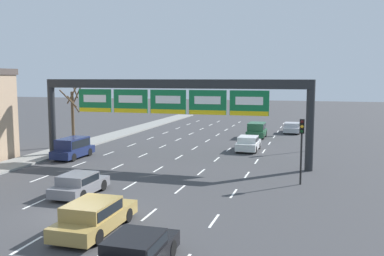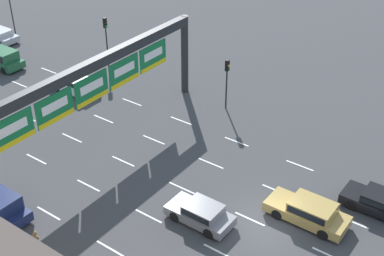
% 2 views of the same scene
% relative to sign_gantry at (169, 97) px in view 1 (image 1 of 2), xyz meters
% --- Properties ---
extents(ground_plane, '(220.00, 220.00, 0.00)m').
position_rel_sign_gantry_xyz_m(ground_plane, '(0.00, -13.61, -5.19)').
color(ground_plane, '#3D3D3F').
extents(lane_dashes, '(13.32, 67.00, 0.01)m').
position_rel_sign_gantry_xyz_m(lane_dashes, '(0.00, -0.11, -5.19)').
color(lane_dashes, white).
rests_on(lane_dashes, ground_plane).
extents(sign_gantry, '(21.99, 0.70, 6.61)m').
position_rel_sign_gantry_xyz_m(sign_gantry, '(0.00, 0.00, 0.00)').
color(sign_gantry, '#232628').
rests_on(sign_gantry, ground_plane).
extents(car_white, '(1.86, 4.20, 1.37)m').
position_rel_sign_gantry_xyz_m(car_white, '(5.17, 7.32, -4.46)').
color(car_white, silver).
rests_on(car_white, ground_plane).
extents(car_grey, '(1.84, 3.98, 1.28)m').
position_rel_sign_gantry_xyz_m(car_grey, '(-1.89, -10.43, -4.50)').
color(car_grey, slate).
rests_on(car_grey, ground_plane).
extents(suv_navy, '(1.81, 4.29, 1.72)m').
position_rel_sign_gantry_xyz_m(suv_navy, '(-8.47, -0.42, -4.24)').
color(suv_navy, '#19234C').
rests_on(suv_navy, ground_plane).
extents(car_silver, '(1.91, 4.10, 1.28)m').
position_rel_sign_gantry_xyz_m(car_silver, '(8.36, 21.56, -4.50)').
color(car_silver, '#B7B7BC').
rests_on(car_silver, ground_plane).
extents(car_black, '(1.89, 4.07, 1.28)m').
position_rel_sign_gantry_xyz_m(car_black, '(5.15, -18.38, -4.50)').
color(car_black, black).
rests_on(car_black, ground_plane).
extents(car_gold, '(1.97, 4.83, 1.40)m').
position_rel_sign_gantry_xyz_m(car_gold, '(1.86, -15.44, -4.44)').
color(car_gold, '#A88947').
rests_on(car_gold, ground_plane).
extents(suv_green, '(1.95, 3.97, 1.69)m').
position_rel_sign_gantry_xyz_m(suv_green, '(4.74, 16.31, -4.25)').
color(suv_green, '#235B38').
rests_on(suv_green, ground_plane).
extents(traffic_light_near_gantry, '(0.30, 0.35, 4.17)m').
position_rel_sign_gantry_xyz_m(traffic_light_near_gantry, '(10.27, -4.33, -2.20)').
color(traffic_light_near_gantry, black).
rests_on(traffic_light_near_gantry, ground_plane).
extents(traffic_light_mid_block, '(0.30, 0.35, 4.78)m').
position_rel_sign_gantry_xyz_m(traffic_light_mid_block, '(10.23, 21.54, -1.79)').
color(traffic_light_mid_block, black).
rests_on(traffic_light_mid_block, ground_plane).
extents(traffic_light_far_end, '(0.30, 0.35, 4.69)m').
position_rel_sign_gantry_xyz_m(traffic_light_far_end, '(10.43, 8.53, -1.85)').
color(traffic_light_far_end, black).
rests_on(traffic_light_far_end, ground_plane).
extents(tree_bare_third, '(1.80, 1.83, 6.10)m').
position_rel_sign_gantry_xyz_m(tree_bare_third, '(-11.75, 5.07, -1.82)').
color(tree_bare_third, brown).
rests_on(tree_bare_third, sidewalk_left).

